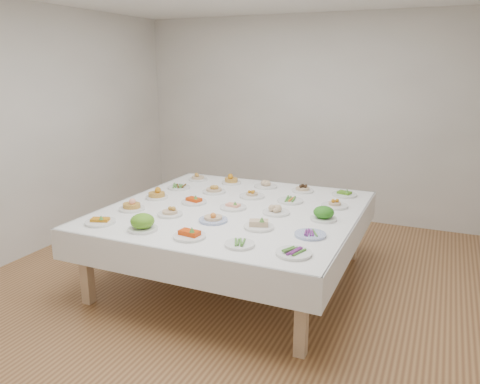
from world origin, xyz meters
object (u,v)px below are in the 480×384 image
at_px(display_table, 234,214).
at_px(dish_24, 344,192).
at_px(dish_12, 233,204).
at_px(dish_0, 100,219).

distance_m(display_table, dish_24, 1.28).
distance_m(dish_12, dish_24, 1.29).
bearing_deg(dish_12, dish_24, 45.16).
bearing_deg(display_table, dish_12, -115.03).
height_order(display_table, dish_12, dish_12).
bearing_deg(dish_12, display_table, 64.97).
height_order(dish_0, dish_24, dish_0).
relative_size(display_table, dish_24, 9.11).
distance_m(display_table, dish_0, 1.28).
relative_size(dish_0, dish_24, 1.01).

